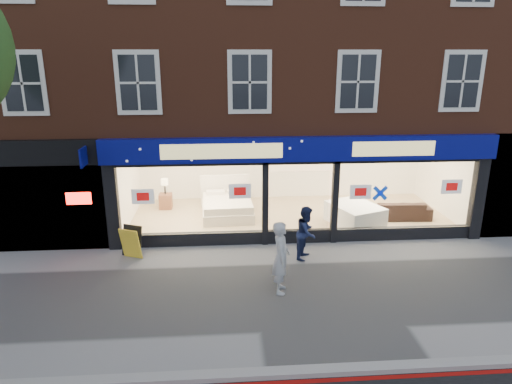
{
  "coord_description": "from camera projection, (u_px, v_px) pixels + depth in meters",
  "views": [
    {
      "loc": [
        -2.26,
        -9.74,
        5.58
      ],
      "look_at": [
        -1.36,
        2.5,
        1.82
      ],
      "focal_mm": 32.0,
      "sensor_mm": 36.0,
      "label": 1
    }
  ],
  "objects": [
    {
      "name": "ground",
      "position": [
        319.0,
        292.0,
        11.08
      ],
      "size": [
        120.0,
        120.0,
        0.0
      ],
      "primitive_type": "plane",
      "color": "gray",
      "rests_on": "ground"
    },
    {
      "name": "kerb_line",
      "position": [
        355.0,
        379.0,
        8.12
      ],
      "size": [
        60.0,
        0.1,
        0.01
      ],
      "primitive_type": "cube",
      "color": "#8C0A07",
      "rests_on": "ground"
    },
    {
      "name": "kerb_stone",
      "position": [
        352.0,
        369.0,
        8.29
      ],
      "size": [
        60.0,
        0.25,
        0.12
      ],
      "primitive_type": "cube",
      "color": "gray",
      "rests_on": "ground"
    },
    {
      "name": "showroom_floor",
      "position": [
        289.0,
        216.0,
        16.07
      ],
      "size": [
        11.0,
        4.5,
        0.1
      ],
      "primitive_type": "cube",
      "color": "tan",
      "rests_on": "ground"
    },
    {
      "name": "building",
      "position": [
        286.0,
        19.0,
        15.73
      ],
      "size": [
        19.0,
        8.26,
        10.3
      ],
      "color": "brown",
      "rests_on": "ground"
    },
    {
      "name": "display_bed",
      "position": [
        227.0,
        206.0,
        15.98
      ],
      "size": [
        1.86,
        2.22,
        1.21
      ],
      "rotation": [
        0.0,
        0.0,
        0.05
      ],
      "color": "white",
      "rests_on": "showroom_floor"
    },
    {
      "name": "bedside_table",
      "position": [
        166.0,
        201.0,
        16.66
      ],
      "size": [
        0.45,
        0.45,
        0.55
      ],
      "primitive_type": "cube",
      "rotation": [
        0.0,
        0.0,
        -0.01
      ],
      "color": "brown",
      "rests_on": "showroom_floor"
    },
    {
      "name": "mattress_stack",
      "position": [
        355.0,
        214.0,
        15.12
      ],
      "size": [
        1.87,
        2.07,
        0.67
      ],
      "rotation": [
        0.0,
        0.0,
        0.38
      ],
      "color": "white",
      "rests_on": "showroom_floor"
    },
    {
      "name": "sofa",
      "position": [
        398.0,
        209.0,
        15.66
      ],
      "size": [
        2.16,
        0.94,
        0.62
      ],
      "primitive_type": "imported",
      "rotation": [
        0.0,
        0.0,
        3.09
      ],
      "color": "black",
      "rests_on": "showroom_floor"
    },
    {
      "name": "a_board",
      "position": [
        131.0,
        242.0,
        12.84
      ],
      "size": [
        0.7,
        0.59,
        0.92
      ],
      "primitive_type": "cube",
      "rotation": [
        0.0,
        0.0,
        -0.4
      ],
      "color": "yellow",
      "rests_on": "ground"
    },
    {
      "name": "pedestrian_grey",
      "position": [
        281.0,
        257.0,
        10.87
      ],
      "size": [
        0.51,
        0.7,
        1.8
      ],
      "primitive_type": "imported",
      "rotation": [
        0.0,
        0.0,
        1.45
      ],
      "color": "#ABADB3",
      "rests_on": "ground"
    },
    {
      "name": "pedestrian_blue",
      "position": [
        306.0,
        233.0,
        12.73
      ],
      "size": [
        0.85,
        0.92,
        1.52
      ],
      "primitive_type": "imported",
      "rotation": [
        0.0,
        0.0,
        1.11
      ],
      "color": "#192146",
      "rests_on": "ground"
    }
  ]
}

